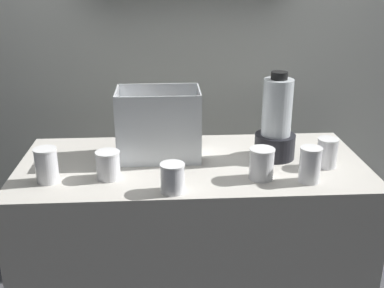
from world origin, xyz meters
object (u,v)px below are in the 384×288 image
(blender_pitcher, at_px, (276,124))
(juice_cup_orange_far_left, at_px, (47,166))
(juice_cup_mango_rightmost, at_px, (327,154))
(juice_cup_orange_left, at_px, (108,166))
(juice_cup_carrot_right, at_px, (261,166))
(carrot_display_bin, at_px, (157,135))
(juice_cup_mango_middle, at_px, (173,180))
(juice_cup_pomegranate_far_right, at_px, (310,167))

(blender_pitcher, distance_m, juice_cup_orange_far_left, 0.91)
(juice_cup_orange_far_left, height_order, juice_cup_mango_rightmost, juice_cup_orange_far_left)
(juice_cup_mango_rightmost, bearing_deg, juice_cup_orange_left, -176.17)
(juice_cup_carrot_right, distance_m, juice_cup_mango_rightmost, 0.30)
(juice_cup_carrot_right, bearing_deg, carrot_display_bin, 148.11)
(blender_pitcher, relative_size, juice_cup_carrot_right, 3.02)
(juice_cup_orange_left, xyz_separation_m, juice_cup_mango_rightmost, (0.85, 0.06, 0.00))
(juice_cup_orange_far_left, bearing_deg, juice_cup_orange_left, 4.01)
(juice_cup_orange_left, relative_size, juice_cup_mango_rightmost, 0.90)
(juice_cup_mango_rightmost, bearing_deg, blender_pitcher, 148.89)
(carrot_display_bin, xyz_separation_m, juice_cup_orange_far_left, (-0.40, -0.22, -0.03))
(juice_cup_orange_left, distance_m, juice_cup_mango_middle, 0.27)
(blender_pitcher, xyz_separation_m, juice_cup_orange_left, (-0.67, -0.17, -0.09))
(blender_pitcher, height_order, juice_cup_pomegranate_far_right, blender_pitcher)
(juice_cup_orange_far_left, relative_size, juice_cup_pomegranate_far_right, 0.98)
(blender_pitcher, bearing_deg, juice_cup_mango_rightmost, -31.11)
(juice_cup_pomegranate_far_right, xyz_separation_m, juice_cup_mango_rightmost, (0.11, 0.13, -0.00))
(juice_cup_orange_far_left, relative_size, juice_cup_mango_rightmost, 1.11)
(juice_cup_pomegranate_far_right, bearing_deg, juice_cup_orange_left, 174.27)
(juice_cup_orange_far_left, bearing_deg, carrot_display_bin, 28.54)
(juice_cup_orange_left, height_order, juice_cup_pomegranate_far_right, juice_cup_pomegranate_far_right)
(blender_pitcher, relative_size, juice_cup_orange_far_left, 2.76)
(blender_pitcher, distance_m, juice_cup_pomegranate_far_right, 0.27)
(blender_pitcher, xyz_separation_m, juice_cup_pomegranate_far_right, (0.07, -0.24, -0.09))
(juice_cup_orange_far_left, relative_size, juice_cup_carrot_right, 1.09)
(blender_pitcher, bearing_deg, juice_cup_carrot_right, -115.28)
(juice_cup_carrot_right, bearing_deg, juice_cup_orange_left, 176.25)
(juice_cup_carrot_right, bearing_deg, blender_pitcher, 64.72)
(juice_cup_orange_left, distance_m, juice_cup_carrot_right, 0.57)
(blender_pitcher, relative_size, juice_cup_mango_middle, 3.38)
(juice_cup_orange_far_left, xyz_separation_m, juice_cup_mango_rightmost, (1.07, 0.07, -0.01))
(juice_cup_orange_left, relative_size, juice_cup_pomegranate_far_right, 0.80)
(juice_cup_mango_middle, distance_m, juice_cup_carrot_right, 0.35)
(juice_cup_carrot_right, relative_size, juice_cup_mango_rightmost, 1.01)
(juice_cup_carrot_right, height_order, juice_cup_pomegranate_far_right, juice_cup_pomegranate_far_right)
(carrot_display_bin, height_order, juice_cup_orange_left, carrot_display_bin)
(juice_cup_orange_left, height_order, juice_cup_carrot_right, juice_cup_carrot_right)
(carrot_display_bin, height_order, juice_cup_mango_rightmost, carrot_display_bin)
(carrot_display_bin, distance_m, juice_cup_orange_left, 0.28)
(juice_cup_pomegranate_far_right, height_order, juice_cup_mango_rightmost, juice_cup_pomegranate_far_right)
(carrot_display_bin, distance_m, juice_cup_carrot_right, 0.46)
(juice_cup_mango_middle, xyz_separation_m, juice_cup_carrot_right, (0.33, 0.09, 0.01))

